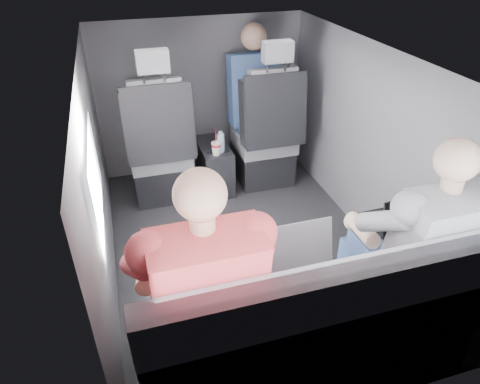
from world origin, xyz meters
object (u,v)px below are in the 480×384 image
object	(u,v)px
front_seat_left	(160,154)
laptop_black	(398,220)
front_seat_right	(266,141)
center_console	(214,166)
water_bottle	(221,143)
passenger_rear_left	(201,288)
laptop_silver	(290,246)
passenger_rear_right	(414,245)
rear_bench	(310,333)
soda_cup	(216,148)
laptop_white	(205,267)
passenger_front_right	(253,91)

from	to	relation	value
front_seat_left	laptop_black	xyz separation A→B (m)	(1.08, -1.59, 0.23)
front_seat_right	center_console	size ratio (longest dim) A/B	2.64
water_bottle	passenger_rear_left	size ratio (longest dim) A/B	0.14
laptop_silver	passenger_rear_right	world-z (taller)	passenger_rear_right
rear_bench	passenger_rear_right	xyz separation A→B (m)	(0.57, 0.09, 0.33)
front_seat_left	soda_cup	xyz separation A→B (m)	(0.43, -0.13, 0.06)
laptop_white	center_console	bearing A→B (deg)	75.23
rear_bench	center_console	bearing A→B (deg)	90.00
laptop_white	passenger_rear_right	distance (m)	1.02
passenger_rear_left	laptop_silver	bearing A→B (deg)	20.07
rear_bench	laptop_white	bearing A→B (deg)	151.40
front_seat_right	passenger_rear_left	distance (m)	2.06
water_bottle	laptop_silver	world-z (taller)	laptop_silver
water_bottle	passenger_front_right	bearing A→B (deg)	42.35
front_seat_right	soda_cup	distance (m)	0.49
soda_cup	laptop_black	xyz separation A→B (m)	(0.64, -1.46, 0.17)
front_seat_left	front_seat_right	distance (m)	0.90
rear_bench	laptop_black	distance (m)	0.77
laptop_silver	passenger_front_right	size ratio (longest dim) A/B	0.38
soda_cup	passenger_rear_left	size ratio (longest dim) A/B	0.18
rear_bench	soda_cup	xyz separation A→B (m)	(-0.02, 1.77, 0.15)
front_seat_left	passenger_front_right	distance (m)	0.97
water_bottle	passenger_rear_right	world-z (taller)	passenger_rear_right
laptop_white	passenger_rear_right	size ratio (longest dim) A/B	0.26
front_seat_left	laptop_black	bearing A→B (deg)	-55.99
passenger_rear_right	passenger_front_right	distance (m)	2.07
laptop_black	passenger_front_right	bearing A→B (deg)	96.57
front_seat_right	laptop_black	world-z (taller)	front_seat_right
front_seat_left	laptop_white	world-z (taller)	front_seat_left
water_bottle	passenger_rear_right	distance (m)	1.81
laptop_white	rear_bench	bearing A→B (deg)	-28.60
front_seat_right	laptop_white	world-z (taller)	front_seat_right
front_seat_right	center_console	distance (m)	0.49
center_console	laptop_white	distance (m)	1.81
laptop_silver	passenger_rear_right	size ratio (longest dim) A/B	0.27
laptop_silver	passenger_rear_right	bearing A→B (deg)	-16.85
rear_bench	passenger_rear_right	size ratio (longest dim) A/B	1.27
center_console	laptop_black	distance (m)	1.80
passenger_rear_right	rear_bench	bearing A→B (deg)	-170.50
passenger_front_right	passenger_rear_right	bearing A→B (deg)	-85.74
center_console	passenger_rear_left	xyz separation A→B (m)	(-0.50, -1.85, 0.45)
soda_cup	passenger_rear_left	distance (m)	1.75
laptop_black	water_bottle	bearing A→B (deg)	111.66
front_seat_left	passenger_front_right	world-z (taller)	passenger_front_right
front_seat_left	laptop_white	xyz separation A→B (m)	(0.00, -1.66, 0.23)
passenger_rear_right	passenger_front_right	xyz separation A→B (m)	(-0.15, 2.07, 0.12)
front_seat_left	rear_bench	xyz separation A→B (m)	(0.45, -1.90, -0.09)
center_console	laptop_black	bearing A→B (deg)	-69.05
laptop_black	passenger_front_right	xyz separation A→B (m)	(-0.21, 1.85, 0.13)
center_console	laptop_black	xyz separation A→B (m)	(0.63, -1.63, 0.43)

